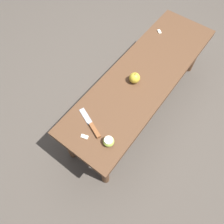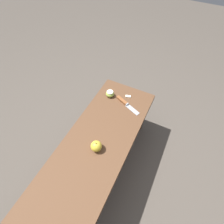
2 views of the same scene
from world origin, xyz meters
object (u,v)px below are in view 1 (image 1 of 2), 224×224
Objects in this scene: knife at (92,126)px; apple_whole at (135,78)px; wooden_bench at (143,80)px; apple_cut at (109,141)px.

apple_whole is (0.43, -0.01, 0.03)m from knife.
apple_whole reaches higher than wooden_bench.
apple_whole is (-0.08, 0.02, 0.09)m from wooden_bench.
wooden_bench is 17.13× the size of apple_whole.
knife is 3.32× the size of apple_cut.
apple_cut is at bearing -163.85° from apple_whole.
apple_cut is (-0.02, -0.14, 0.02)m from knife.
knife is at bearing 178.82° from apple_whole.
wooden_bench is 6.46× the size of knife.
apple_whole is at bearing 16.15° from apple_cut.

